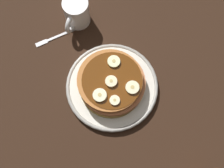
% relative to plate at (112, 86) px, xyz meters
% --- Properties ---
extents(ground_plane, '(1.40, 1.40, 0.03)m').
position_rel_plate_xyz_m(ground_plane, '(0.00, 0.00, -0.03)').
color(ground_plane, black).
extents(plate, '(0.25, 0.25, 0.02)m').
position_rel_plate_xyz_m(plate, '(0.00, 0.00, 0.00)').
color(plate, silver).
rests_on(plate, ground_plane).
extents(pancake_stack, '(0.18, 0.18, 0.05)m').
position_rel_plate_xyz_m(pancake_stack, '(-0.00, -0.00, 0.03)').
color(pancake_stack, olive).
rests_on(pancake_stack, plate).
extents(banana_slice_0, '(0.03, 0.03, 0.01)m').
position_rel_plate_xyz_m(banana_slice_0, '(0.01, 0.00, 0.06)').
color(banana_slice_0, '#FBE5B3').
rests_on(banana_slice_0, pancake_stack).
extents(banana_slice_1, '(0.04, 0.04, 0.01)m').
position_rel_plate_xyz_m(banana_slice_1, '(0.05, -0.01, 0.06)').
color(banana_slice_1, '#F1EBBE').
rests_on(banana_slice_1, pancake_stack).
extents(banana_slice_2, '(0.04, 0.04, 0.01)m').
position_rel_plate_xyz_m(banana_slice_2, '(-0.00, 0.06, 0.06)').
color(banana_slice_2, '#F3E9B7').
rests_on(banana_slice_2, pancake_stack).
extents(banana_slice_3, '(0.03, 0.03, 0.01)m').
position_rel_plate_xyz_m(banana_slice_3, '(0.05, 0.03, 0.06)').
color(banana_slice_3, '#FDEDBB').
rests_on(banana_slice_3, pancake_stack).
extents(banana_slice_4, '(0.03, 0.03, 0.01)m').
position_rel_plate_xyz_m(banana_slice_4, '(-0.05, -0.01, 0.06)').
color(banana_slice_4, '#EFF3B3').
rests_on(banana_slice_4, pancake_stack).
extents(coffee_mug, '(0.11, 0.07, 0.09)m').
position_rel_plate_xyz_m(coffee_mug, '(-0.16, -0.17, 0.03)').
color(coffee_mug, white).
rests_on(coffee_mug, ground_plane).
extents(fork, '(0.10, 0.09, 0.01)m').
position_rel_plate_xyz_m(fork, '(-0.08, -0.22, -0.01)').
color(fork, silver).
rests_on(fork, ground_plane).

